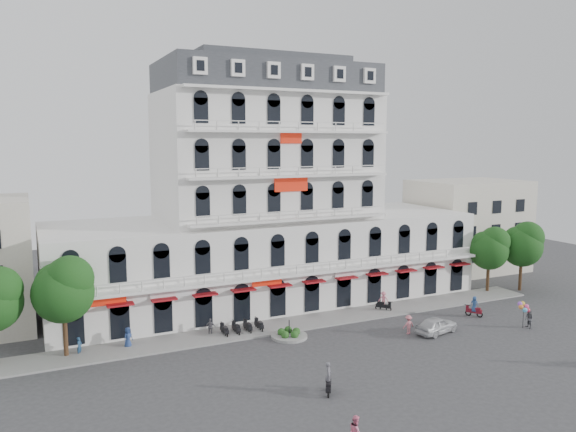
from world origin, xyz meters
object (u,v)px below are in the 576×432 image
at_px(rider_west, 329,379).
at_px(parked_car, 436,325).
at_px(rider_east, 474,307).
at_px(balloon_vendor, 527,315).
at_px(rider_center, 383,301).

bearing_deg(rider_west, parked_car, -35.52).
relative_size(rider_east, balloon_vendor, 0.84).
bearing_deg(balloon_vendor, parked_car, 163.67).
distance_m(parked_car, balloon_vendor, 8.81).
xyz_separation_m(parked_car, rider_east, (6.59, 2.29, 0.25)).
bearing_deg(rider_west, balloon_vendor, -49.48).
height_order(rider_east, rider_center, rider_center).
distance_m(rider_east, rider_center, 8.80).
height_order(rider_east, balloon_vendor, balloon_vendor).
bearing_deg(rider_east, rider_west, 79.35).
height_order(parked_car, rider_center, rider_center).
bearing_deg(balloon_vendor, rider_east, 111.13).
bearing_deg(rider_center, rider_east, 12.96).
xyz_separation_m(rider_east, rider_center, (-7.05, 5.27, 0.07)).
relative_size(parked_car, rider_west, 1.94).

